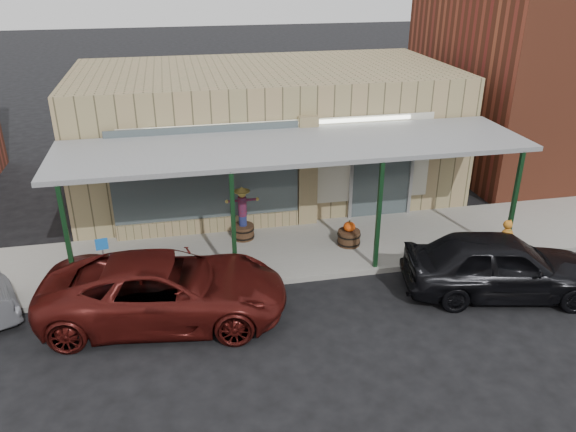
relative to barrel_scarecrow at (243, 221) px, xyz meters
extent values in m
plane|color=black|center=(1.30, -4.44, -0.68)|extent=(120.00, 120.00, 0.00)
cube|color=gray|center=(1.30, -0.84, -0.60)|extent=(40.00, 3.20, 0.15)
cube|color=#8F8057|center=(1.30, 3.76, 1.42)|extent=(12.00, 6.00, 4.20)
cube|color=#485558|center=(-0.90, 0.61, 1.22)|extent=(5.20, 0.06, 2.80)
cube|color=#485558|center=(4.30, 0.74, 0.82)|extent=(1.80, 0.06, 2.80)
cube|color=#8F8057|center=(2.00, 0.66, 1.02)|extent=(0.55, 0.30, 3.40)
cube|color=#8F8057|center=(-0.90, 0.66, -0.33)|extent=(5.20, 0.30, 0.50)
cube|color=beige|center=(1.30, 0.73, 1.32)|extent=(9.00, 0.02, 2.60)
cube|color=white|center=(1.30, 0.70, 2.52)|extent=(7.50, 0.03, 0.10)
cube|color=slate|center=(1.30, -0.84, 2.37)|extent=(12.00, 3.00, 0.12)
cube|color=black|center=(-4.20, -2.29, 0.87)|extent=(0.10, 0.10, 2.95)
cube|color=black|center=(-0.50, -2.29, 0.87)|extent=(0.10, 0.10, 2.95)
cube|color=black|center=(3.10, -2.29, 0.87)|extent=(0.10, 0.10, 2.95)
cube|color=black|center=(6.80, -2.29, 0.87)|extent=(0.10, 0.10, 2.95)
cylinder|color=#482F1D|center=(0.00, 0.00, -0.33)|extent=(0.70, 0.70, 0.40)
cylinder|color=navy|center=(0.00, 0.00, 0.03)|extent=(0.26, 0.26, 0.30)
cylinder|color=maroon|center=(0.00, 0.00, 0.45)|extent=(0.28, 0.28, 0.55)
sphere|color=tan|center=(0.00, 0.00, 0.83)|extent=(0.22, 0.22, 0.22)
cone|color=tan|center=(0.00, 0.00, 0.96)|extent=(0.36, 0.36, 0.14)
cylinder|color=#482F1D|center=(2.80, -0.98, -0.32)|extent=(0.72, 0.72, 0.41)
ellipsoid|color=#FF5610|center=(2.80, -0.98, 0.02)|extent=(0.33, 0.33, 0.27)
cylinder|color=#4C471E|center=(2.80, -0.98, 0.17)|extent=(0.04, 0.04, 0.06)
cylinder|color=gray|center=(-3.53, -2.04, 0.02)|extent=(0.04, 0.04, 1.09)
cube|color=blue|center=(-3.53, -2.04, 0.70)|extent=(0.28, 0.07, 0.28)
imported|color=black|center=(5.63, -3.86, 0.10)|extent=(4.83, 2.76, 1.55)
ellipsoid|color=#C08022|center=(6.20, -3.09, 0.44)|extent=(0.31, 0.26, 0.40)
sphere|color=#C08022|center=(6.20, -3.05, 0.72)|extent=(0.23, 0.23, 0.23)
cylinder|color=#1B7B24|center=(6.20, -3.09, 0.60)|extent=(0.15, 0.15, 0.02)
imported|color=#4A110E|center=(-2.16, -3.27, 0.07)|extent=(5.63, 3.16, 1.49)
camera|label=1|loc=(-1.67, -14.14, 6.73)|focal=35.00mm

